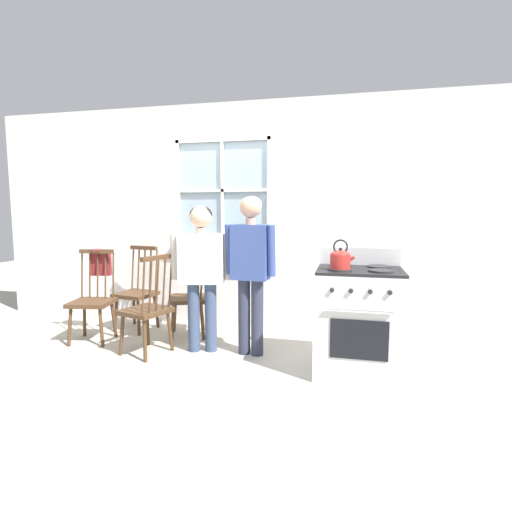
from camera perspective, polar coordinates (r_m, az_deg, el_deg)
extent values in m
plane|color=#B2AD9E|center=(3.84, -9.47, -15.34)|extent=(16.00, 16.00, 0.00)
cube|color=white|center=(5.76, -22.47, 5.26)|extent=(2.49, 0.06, 2.70)
cube|color=white|center=(4.71, 18.69, 5.25)|extent=(2.72, 0.06, 2.70)
cube|color=white|center=(5.00, -4.62, -3.89)|extent=(1.19, 0.06, 1.05)
cube|color=white|center=(5.04, -4.84, 18.73)|extent=(1.19, 0.06, 0.41)
cube|color=silver|center=(4.86, -4.97, 1.87)|extent=(1.25, 0.10, 0.03)
cube|color=#9EB7C6|center=(4.94, -4.71, 9.30)|extent=(1.13, 0.01, 1.18)
cube|color=silver|center=(4.91, -4.82, 9.32)|extent=(0.04, 0.02, 1.24)
cube|color=silver|center=(4.91, -4.82, 9.32)|extent=(1.19, 0.02, 0.04)
cube|color=silver|center=(5.12, -11.04, 9.11)|extent=(0.04, 0.03, 1.24)
cube|color=silver|center=(4.76, 1.87, 9.43)|extent=(0.04, 0.03, 1.24)
cube|color=silver|center=(4.98, -4.88, 16.23)|extent=(1.19, 0.03, 0.04)
cube|color=silver|center=(4.92, -4.75, 2.33)|extent=(1.19, 0.03, 0.04)
cube|color=#4C331E|center=(4.71, -22.43, -6.19)|extent=(0.48, 0.47, 0.04)
cylinder|color=#4C331E|center=(4.70, -25.06, -9.17)|extent=(0.06, 0.07, 0.41)
cylinder|color=#4C331E|center=(4.55, -21.23, -9.50)|extent=(0.07, 0.06, 0.41)
cylinder|color=#4C331E|center=(4.97, -23.30, -8.24)|extent=(0.07, 0.06, 0.41)
cylinder|color=#4C331E|center=(4.83, -19.65, -8.51)|extent=(0.06, 0.07, 0.41)
cylinder|color=#4C331E|center=(4.89, -23.61, -2.63)|extent=(0.03, 0.08, 0.53)
cylinder|color=#4C331E|center=(4.85, -22.66, -2.66)|extent=(0.03, 0.08, 0.53)
cylinder|color=#4C331E|center=(4.81, -21.69, -2.69)|extent=(0.03, 0.08, 0.53)
cylinder|color=#4C331E|center=(4.77, -20.71, -2.71)|extent=(0.03, 0.08, 0.53)
cylinder|color=#4C331E|center=(4.74, -19.72, -2.74)|extent=(0.03, 0.08, 0.53)
cube|color=#4C331E|center=(4.78, -21.83, 0.63)|extent=(0.38, 0.10, 0.04)
cube|color=#4C331E|center=(4.15, -15.49, -7.58)|extent=(0.51, 0.52, 0.04)
cylinder|color=#4C331E|center=(4.44, -15.23, -9.69)|extent=(0.06, 0.08, 0.41)
cylinder|color=#4C331E|center=(4.22, -18.62, -10.64)|extent=(0.08, 0.06, 0.41)
cylinder|color=#4C331E|center=(4.22, -12.18, -10.45)|extent=(0.08, 0.06, 0.41)
cylinder|color=#4C331E|center=(3.99, -15.59, -11.54)|extent=(0.06, 0.08, 0.41)
cylinder|color=#4C331E|center=(4.11, -12.14, -3.88)|extent=(0.08, 0.04, 0.53)
cylinder|color=#4C331E|center=(4.04, -13.02, -4.06)|extent=(0.08, 0.04, 0.53)
cylinder|color=#4C331E|center=(3.98, -13.92, -4.25)|extent=(0.08, 0.04, 0.53)
cylinder|color=#4C331E|center=(3.92, -14.85, -4.45)|extent=(0.08, 0.04, 0.53)
cylinder|color=#4C331E|center=(3.86, -15.82, -4.64)|extent=(0.08, 0.04, 0.53)
cube|color=#4C331E|center=(3.94, -14.03, -0.25)|extent=(0.16, 0.37, 0.04)
cube|color=#4C331E|center=(4.61, -9.73, -6.04)|extent=(0.52, 0.53, 0.04)
cylinder|color=#4C331E|center=(4.84, -11.52, -8.24)|extent=(0.08, 0.06, 0.41)
cylinder|color=#4C331E|center=(4.51, -11.82, -9.33)|extent=(0.06, 0.08, 0.41)
cylinder|color=#4C331E|center=(4.83, -7.69, -8.20)|extent=(0.06, 0.08, 0.41)
cylinder|color=#4C331E|center=(4.50, -7.70, -9.29)|extent=(0.08, 0.06, 0.41)
cylinder|color=#4C331E|center=(4.74, -7.66, -2.42)|extent=(0.07, 0.04, 0.53)
cylinder|color=#4C331E|center=(4.65, -7.66, -2.59)|extent=(0.07, 0.04, 0.53)
cylinder|color=#4C331E|center=(4.56, -7.66, -2.76)|extent=(0.07, 0.04, 0.53)
cylinder|color=#4C331E|center=(4.47, -7.66, -2.95)|extent=(0.07, 0.04, 0.53)
cylinder|color=#4C331E|center=(4.38, -7.66, -3.14)|extent=(0.07, 0.04, 0.53)
cube|color=#4C331E|center=(4.52, -7.71, 0.73)|extent=(0.17, 0.37, 0.04)
cube|color=#4C331E|center=(5.00, -16.82, -5.26)|extent=(0.49, 0.47, 0.04)
cylinder|color=#4C331E|center=(5.04, -19.41, -7.88)|extent=(0.07, 0.06, 0.41)
cylinder|color=#4C331E|center=(4.82, -16.43, -8.43)|extent=(0.06, 0.08, 0.41)
cylinder|color=#4C331E|center=(5.27, -17.01, -7.17)|extent=(0.06, 0.08, 0.41)
cylinder|color=#4C331E|center=(5.06, -14.07, -7.65)|extent=(0.07, 0.06, 0.41)
cylinder|color=#4C331E|center=(5.20, -17.20, -1.87)|extent=(0.03, 0.08, 0.53)
cylinder|color=#4C331E|center=(5.14, -16.44, -1.94)|extent=(0.03, 0.08, 0.53)
cylinder|color=#4C331E|center=(5.08, -15.67, -2.00)|extent=(0.03, 0.08, 0.53)
cylinder|color=#4C331E|center=(5.02, -14.87, -2.07)|extent=(0.03, 0.08, 0.53)
cylinder|color=#4C331E|center=(4.97, -14.06, -2.14)|extent=(0.03, 0.08, 0.53)
cube|color=#4C331E|center=(5.05, -15.76, 1.14)|extent=(0.38, 0.11, 0.04)
cylinder|color=#384766|center=(4.14, -8.88, -8.61)|extent=(0.12, 0.12, 0.70)
cylinder|color=#384766|center=(4.11, -6.47, -8.66)|extent=(0.12, 0.12, 0.70)
cube|color=beige|center=(4.01, -7.81, -0.37)|extent=(0.48, 0.31, 0.49)
cylinder|color=beige|center=(4.03, -11.55, -0.12)|extent=(0.10, 0.12, 0.46)
cylinder|color=beige|center=(3.96, -4.09, -0.12)|extent=(0.10, 0.12, 0.46)
cylinder|color=beige|center=(3.99, -7.87, 3.58)|extent=(0.10, 0.10, 0.06)
sphere|color=beige|center=(3.98, -7.90, 5.58)|extent=(0.22, 0.22, 0.22)
ellipsoid|color=black|center=(4.00, -7.88, 5.86)|extent=(0.22, 0.22, 0.18)
cylinder|color=#2D3347|center=(4.01, -1.70, -8.62)|extent=(0.12, 0.12, 0.76)
cylinder|color=#2D3347|center=(3.97, 0.18, -8.78)|extent=(0.12, 0.12, 0.76)
cube|color=#384C8E|center=(3.87, -0.78, 0.56)|extent=(0.37, 0.24, 0.53)
cylinder|color=#384C8E|center=(3.92, -3.84, 0.94)|extent=(0.08, 0.12, 0.49)
cylinder|color=#384C8E|center=(3.79, 2.21, 0.75)|extent=(0.08, 0.12, 0.49)
cylinder|color=tan|center=(3.85, -0.78, 4.98)|extent=(0.10, 0.10, 0.06)
sphere|color=tan|center=(3.85, -0.79, 7.00)|extent=(0.21, 0.21, 0.21)
ellipsoid|color=silver|center=(3.86, -0.72, 7.28)|extent=(0.21, 0.21, 0.17)
cube|color=silver|center=(3.65, 14.41, -9.17)|extent=(0.74, 0.64, 0.90)
cube|color=black|center=(3.56, 14.62, -1.98)|extent=(0.72, 0.61, 0.02)
cylinder|color=#2D2D30|center=(3.43, 11.91, -1.92)|extent=(0.20, 0.20, 0.02)
cylinder|color=#2D2D30|center=(3.44, 17.44, -2.06)|extent=(0.20, 0.20, 0.02)
cylinder|color=#2D2D30|center=(3.68, 12.00, -1.35)|extent=(0.20, 0.20, 0.02)
cylinder|color=#2D2D30|center=(3.69, 17.16, -1.48)|extent=(0.20, 0.20, 0.02)
cube|color=silver|center=(3.83, 14.56, 0.00)|extent=(0.74, 0.06, 0.16)
cube|color=black|center=(3.36, 14.49, -11.53)|extent=(0.46, 0.01, 0.32)
cylinder|color=silver|center=(3.27, 14.63, -7.44)|extent=(0.52, 0.02, 0.02)
cylinder|color=#232326|center=(3.25, 10.79, -4.82)|extent=(0.04, 0.02, 0.04)
cylinder|color=#232326|center=(3.25, 13.39, -4.89)|extent=(0.04, 0.02, 0.04)
cylinder|color=#232326|center=(3.25, 15.99, -4.95)|extent=(0.04, 0.02, 0.04)
cylinder|color=#232326|center=(3.26, 18.59, -5.00)|extent=(0.04, 0.02, 0.04)
cylinder|color=red|center=(3.42, 11.93, -0.78)|extent=(0.17, 0.17, 0.12)
ellipsoid|color=red|center=(3.41, 11.96, 0.22)|extent=(0.16, 0.16, 0.07)
sphere|color=black|center=(3.41, 11.97, 0.98)|extent=(0.03, 0.03, 0.03)
cylinder|color=red|center=(3.42, 13.29, -0.51)|extent=(0.08, 0.03, 0.07)
torus|color=black|center=(3.41, 11.98, 1.31)|extent=(0.12, 0.01, 0.12)
cylinder|color=beige|center=(4.77, -1.93, 2.61)|extent=(0.12, 0.12, 0.10)
cylinder|color=#33261C|center=(4.77, -1.93, 3.14)|extent=(0.11, 0.11, 0.01)
cone|color=#286033|center=(4.77, -1.72, 4.01)|extent=(0.05, 0.04, 0.13)
cone|color=#286033|center=(4.78, -1.96, 3.59)|extent=(0.04, 0.05, 0.07)
cone|color=#286033|center=(4.76, -2.15, 4.03)|extent=(0.07, 0.05, 0.14)
cone|color=#286033|center=(4.75, -1.90, 3.56)|extent=(0.04, 0.04, 0.06)
cube|color=maroon|center=(4.87, -21.31, -1.08)|extent=(0.23, 0.13, 0.26)
torus|color=maroon|center=(4.78, -21.79, 0.82)|extent=(0.14, 0.14, 0.01)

